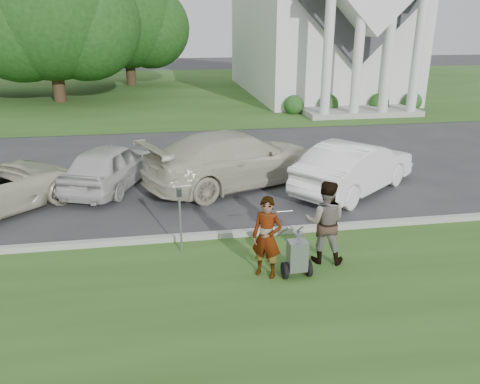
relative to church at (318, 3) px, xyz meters
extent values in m
plane|color=#333335|center=(-9.00, -23.11, -5.94)|extent=(120.00, 120.00, 0.00)
cube|color=#2D4B1A|center=(-9.00, -26.11, -5.93)|extent=(80.00, 7.00, 0.01)
cube|color=#2D4B1A|center=(-9.00, 3.89, -5.93)|extent=(80.00, 30.00, 0.01)
cube|color=#9E9E93|center=(-9.00, -22.56, -5.86)|extent=(80.00, 0.18, 0.15)
cube|color=white|center=(0.00, 0.89, -2.44)|extent=(9.00, 16.00, 7.00)
cube|color=#9E9E93|center=(0.00, -8.31, -5.79)|extent=(6.20, 2.60, 0.30)
cylinder|color=white|center=(-2.40, -9.31, -2.94)|extent=(0.50, 0.50, 6.00)
cylinder|color=white|center=(-0.80, -9.31, -2.94)|extent=(0.50, 0.50, 6.00)
cylinder|color=white|center=(0.80, -9.31, -2.94)|extent=(0.50, 0.50, 6.00)
cylinder|color=white|center=(2.40, -9.31, -2.94)|extent=(0.50, 0.50, 6.00)
sphere|color=#1E4C19|center=(-3.50, -7.41, -5.49)|extent=(1.10, 1.10, 1.10)
sphere|color=#1E4C19|center=(-1.50, -7.41, -5.49)|extent=(1.10, 1.10, 1.10)
sphere|color=#1E4C19|center=(1.50, -7.41, -5.49)|extent=(1.10, 1.10, 1.10)
sphere|color=#1E4C19|center=(3.50, -7.41, -5.49)|extent=(1.10, 1.10, 1.10)
cylinder|color=#332316|center=(-17.00, -1.11, -4.34)|extent=(0.76, 0.76, 3.20)
sphere|color=#193E13|center=(-17.00, -1.11, -0.43)|extent=(8.40, 8.40, 8.40)
sphere|color=#193E13|center=(-15.11, -0.81, -1.27)|extent=(6.89, 6.89, 6.89)
sphere|color=#193E13|center=(-18.68, -1.41, -1.06)|extent=(7.22, 7.22, 7.22)
cylinder|color=#332316|center=(-13.00, 6.89, -4.44)|extent=(0.76, 0.76, 3.00)
sphere|color=#193E13|center=(-13.00, 6.89, -0.85)|extent=(7.60, 7.60, 7.60)
sphere|color=#193E13|center=(-11.29, 7.19, -1.61)|extent=(6.23, 6.23, 6.23)
sphere|color=#193E13|center=(-14.52, 6.59, -1.42)|extent=(6.54, 6.54, 6.54)
cylinder|color=black|center=(-8.45, -24.58, -5.77)|extent=(0.09, 0.33, 0.33)
cylinder|color=black|center=(-7.96, -24.57, -5.77)|extent=(0.09, 0.33, 0.33)
cylinder|color=#2D2D33|center=(-8.21, -24.57, -5.77)|extent=(0.55, 0.06, 0.04)
cube|color=gray|center=(-8.21, -24.57, -5.47)|extent=(0.38, 0.31, 0.61)
cone|color=gray|center=(-8.21, -24.57, -5.06)|extent=(0.19, 0.19, 0.18)
cylinder|color=#2D2D33|center=(-8.21, -24.57, -4.98)|extent=(0.04, 0.04, 0.07)
cylinder|color=gray|center=(-8.38, -24.05, -5.19)|extent=(0.06, 0.82, 0.58)
cylinder|color=gray|center=(-8.07, -24.04, -5.19)|extent=(0.06, 0.82, 0.58)
cylinder|color=gray|center=(-8.24, -23.64, -4.92)|extent=(0.36, 0.04, 0.03)
imported|color=#999999|center=(-8.79, -24.42, -5.12)|extent=(0.71, 0.65, 1.64)
imported|color=#999999|center=(-7.49, -24.02, -5.06)|extent=(1.03, 0.91, 1.76)
cylinder|color=gray|center=(-10.39, -23.12, -5.29)|extent=(0.05, 0.05, 1.30)
cube|color=#2D2D33|center=(-10.39, -23.12, -4.55)|extent=(0.11, 0.08, 0.20)
cylinder|color=gray|center=(-10.39, -23.12, -4.45)|extent=(0.10, 0.10, 0.03)
imported|color=silver|center=(-12.28, -18.47, -5.25)|extent=(2.91, 4.34, 1.37)
imported|color=beige|center=(-8.52, -18.85, -5.11)|extent=(6.16, 4.43, 1.66)
imported|color=white|center=(-5.16, -19.99, -5.19)|extent=(4.56, 4.05, 1.50)
camera|label=1|loc=(-10.63, -32.40, -1.21)|focal=35.00mm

